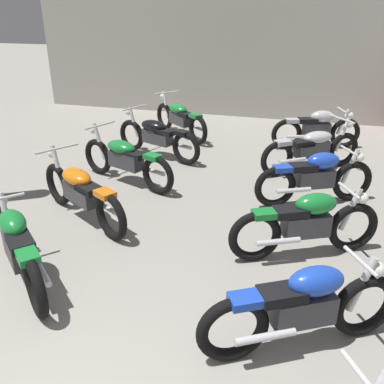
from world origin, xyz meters
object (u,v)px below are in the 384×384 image
Objects in this scene: motorcycle_left_row_3 at (125,159)px; motorcycle_right_row_3 at (316,177)px; motorcycle_left_row_1 at (18,246)px; motorcycle_right_row_5 at (317,128)px; motorcycle_left_row_2 at (81,191)px; motorcycle_left_row_4 at (157,136)px; motorcycle_right_row_4 at (313,148)px; motorcycle_right_row_1 at (304,306)px; motorcycle_right_row_2 at (307,223)px; motorcycle_left_row_5 at (180,118)px.

motorcycle_right_row_3 is at bearing 1.08° from motorcycle_left_row_3.
motorcycle_right_row_5 is (3.11, 5.97, 0.00)m from motorcycle_left_row_1.
motorcycle_left_row_2 is 1.02× the size of motorcycle_right_row_5.
motorcycle_left_row_4 is 3.10m from motorcycle_right_row_4.
motorcycle_left_row_2 is at bearing 93.92° from motorcycle_left_row_1.
motorcycle_right_row_1 is at bearing -90.15° from motorcycle_right_row_5.
motorcycle_left_row_1 is 0.82× the size of motorcycle_right_row_5.
motorcycle_right_row_5 is (3.22, 4.43, 0.01)m from motorcycle_left_row_2.
motorcycle_right_row_4 is at bearing 43.49° from motorcycle_left_row_2.
motorcycle_left_row_3 is at bearing -153.80° from motorcycle_right_row_4.
motorcycle_right_row_2 is at bearing -92.80° from motorcycle_right_row_3.
motorcycle_left_row_5 is (-0.04, 6.03, -0.01)m from motorcycle_left_row_1.
motorcycle_left_row_1 is 5.47m from motorcycle_right_row_4.
motorcycle_left_row_5 is 3.44m from motorcycle_right_row_4.
motorcycle_left_row_4 is at bearing 90.54° from motorcycle_left_row_1.
motorcycle_right_row_4 reaches higher than motorcycle_right_row_1.
motorcycle_left_row_2 is at bearing -136.51° from motorcycle_right_row_4.
motorcycle_left_row_3 is 1.15× the size of motorcycle_right_row_4.
motorcycle_left_row_5 is 6.93m from motorcycle_right_row_1.
motorcycle_left_row_1 is at bearing -117.53° from motorcycle_right_row_5.
motorcycle_left_row_3 reaches higher than motorcycle_right_row_2.
motorcycle_right_row_4 is (3.10, -1.49, 0.00)m from motorcycle_left_row_5.
motorcycle_left_row_2 is 1.46m from motorcycle_left_row_3.
motorcycle_right_row_4 is at bearing 56.06° from motorcycle_left_row_1.
motorcycle_left_row_3 is 4.36m from motorcycle_right_row_5.
motorcycle_left_row_3 is 1.14× the size of motorcycle_right_row_2.
motorcycle_left_row_2 and motorcycle_left_row_4 have the same top height.
motorcycle_right_row_5 is (3.15, -0.06, 0.01)m from motorcycle_left_row_5.
motorcycle_left_row_3 is 4.47m from motorcycle_right_row_1.
motorcycle_right_row_3 is (0.05, 3.20, 0.00)m from motorcycle_right_row_1.
motorcycle_left_row_1 is 0.86× the size of motorcycle_right_row_2.
motorcycle_left_row_1 is 0.76× the size of motorcycle_left_row_4.
motorcycle_left_row_5 is (-0.00, 1.56, 0.00)m from motorcycle_left_row_4.
motorcycle_right_row_5 is at bearing -1.14° from motorcycle_left_row_5.
motorcycle_right_row_4 is at bearing 93.39° from motorcycle_right_row_3.
motorcycle_left_row_3 is at bearing -178.92° from motorcycle_right_row_3.
motorcycle_left_row_3 is at bearing 91.47° from motorcycle_left_row_1.
motorcycle_left_row_1 is 6.03m from motorcycle_left_row_5.
motorcycle_left_row_1 is at bearing -89.59° from motorcycle_left_row_5.
motorcycle_right_row_1 and motorcycle_right_row_5 have the same top height.
motorcycle_left_row_5 is (0.06, 4.49, 0.00)m from motorcycle_left_row_2.
motorcycle_right_row_3 is 2.91m from motorcycle_right_row_5.
motorcycle_left_row_1 is 4.47m from motorcycle_left_row_4.
motorcycle_left_row_5 is at bearing 136.97° from motorcycle_right_row_3.
motorcycle_left_row_4 is (0.03, 1.47, 0.00)m from motorcycle_left_row_3.
motorcycle_left_row_5 is at bearing 178.86° from motorcycle_right_row_5.
motorcycle_left_row_5 reaches higher than motorcycle_right_row_1.
motorcycle_left_row_2 and motorcycle_right_row_4 have the same top height.
motorcycle_left_row_3 is (-0.08, 3.00, -0.01)m from motorcycle_left_row_1.
motorcycle_right_row_4 reaches higher than motorcycle_right_row_2.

